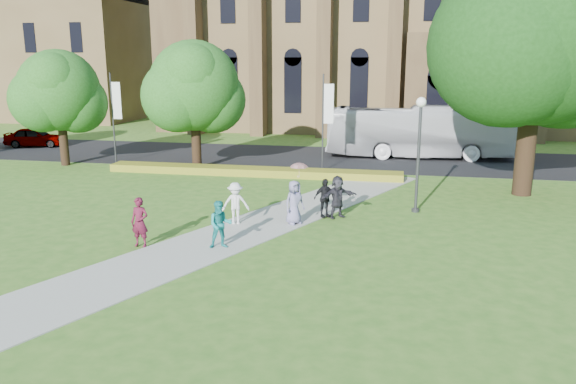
% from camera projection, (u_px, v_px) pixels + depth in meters
% --- Properties ---
extents(ground, '(160.00, 160.00, 0.00)m').
position_uv_depth(ground, '(216.00, 247.00, 21.08)').
color(ground, '#35681F').
rests_on(ground, ground).
extents(road, '(160.00, 10.00, 0.02)m').
position_uv_depth(road, '(303.00, 157.00, 40.18)').
color(road, black).
rests_on(road, ground).
extents(footpath, '(15.58, 28.54, 0.04)m').
position_uv_depth(footpath, '(224.00, 238.00, 22.03)').
color(footpath, '#B2B2A8').
rests_on(footpath, ground).
extents(flower_hedge, '(18.00, 1.40, 0.45)m').
position_uv_depth(flower_hedge, '(252.00, 171.00, 34.01)').
color(flower_hedge, '#AF9523').
rests_on(flower_hedge, ground).
extents(building_west, '(22.00, 14.00, 18.30)m').
position_uv_depth(building_west, '(47.00, 38.00, 65.37)').
color(building_west, brown).
rests_on(building_west, ground).
extents(streetlamp, '(0.44, 0.44, 5.24)m').
position_uv_depth(streetlamp, '(419.00, 141.00, 25.14)').
color(streetlamp, '#38383D').
rests_on(streetlamp, ground).
extents(large_tree, '(9.60, 9.60, 13.20)m').
position_uv_depth(large_tree, '(538.00, 27.00, 27.24)').
color(large_tree, '#332114').
rests_on(large_tree, ground).
extents(street_tree_0, '(5.20, 5.20, 7.50)m').
position_uv_depth(street_tree_0, '(59.00, 91.00, 36.11)').
color(street_tree_0, '#332114').
rests_on(street_tree_0, ground).
extents(street_tree_1, '(5.60, 5.60, 8.05)m').
position_uv_depth(street_tree_1, '(194.00, 86.00, 34.83)').
color(street_tree_1, '#332114').
rests_on(street_tree_1, ground).
extents(banner_pole_0, '(0.70, 0.10, 6.00)m').
position_uv_depth(banner_pole_0, '(325.00, 117.00, 34.42)').
color(banner_pole_0, '#38383D').
rests_on(banner_pole_0, ground).
extents(banner_pole_1, '(0.70, 0.10, 6.00)m').
position_uv_depth(banner_pole_1, '(114.00, 113.00, 37.02)').
color(banner_pole_1, '#38383D').
rests_on(banner_pole_1, ground).
extents(tour_coach, '(13.20, 3.79, 3.64)m').
position_uv_depth(tour_coach, '(419.00, 132.00, 39.61)').
color(tour_coach, silver).
rests_on(tour_coach, road).
extents(car_0, '(4.83, 2.91, 1.54)m').
position_uv_depth(car_0, '(35.00, 137.00, 44.81)').
color(car_0, gray).
rests_on(car_0, road).
extents(pedestrian_0, '(0.70, 0.48, 1.87)m').
position_uv_depth(pedestrian_0, '(140.00, 222.00, 20.81)').
color(pedestrian_0, '#521227').
rests_on(pedestrian_0, footpath).
extents(pedestrian_1, '(1.06, 0.95, 1.79)m').
position_uv_depth(pedestrian_1, '(220.00, 224.00, 20.65)').
color(pedestrian_1, teal).
rests_on(pedestrian_1, footpath).
extents(pedestrian_2, '(1.30, 0.99, 1.78)m').
position_uv_depth(pedestrian_2, '(235.00, 203.00, 23.71)').
color(pedestrian_2, silver).
rests_on(pedestrian_2, footpath).
extents(pedestrian_3, '(1.08, 0.91, 1.73)m').
position_uv_depth(pedestrian_3, '(324.00, 198.00, 24.72)').
color(pedestrian_3, black).
rests_on(pedestrian_3, footpath).
extents(pedestrian_4, '(1.06, 1.07, 1.87)m').
position_uv_depth(pedestrian_4, '(294.00, 202.00, 23.69)').
color(pedestrian_4, slate).
rests_on(pedestrian_4, footpath).
extents(pedestrian_5, '(1.73, 1.50, 1.88)m').
position_uv_depth(pedestrian_5, '(337.00, 197.00, 24.61)').
color(pedestrian_5, '#27252D').
rests_on(pedestrian_5, footpath).
extents(parasol, '(0.96, 0.96, 0.66)m').
position_uv_depth(parasol, '(299.00, 173.00, 23.46)').
color(parasol, '#DEA39D').
rests_on(parasol, pedestrian_4).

